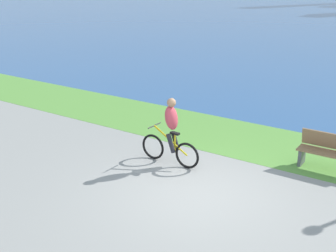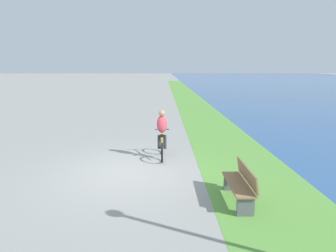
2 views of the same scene
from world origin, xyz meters
name	(u,v)px [view 2 (image 2 of 2)]	position (x,y,z in m)	size (l,w,h in m)	color
ground_plane	(129,172)	(0.00, 0.00, 0.00)	(300.00, 300.00, 0.00)	gray
grass_strip_bayside	(247,171)	(0.00, 3.63, 0.00)	(120.00, 2.88, 0.01)	#59933D
cyclist_lead	(162,134)	(-1.37, 1.01, 0.84)	(1.69, 0.52, 1.70)	black
bench_near_path	(241,184)	(2.00, 2.86, 0.45)	(1.50, 0.47, 0.90)	olive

